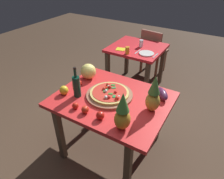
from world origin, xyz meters
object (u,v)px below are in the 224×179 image
object	(u,v)px
display_table	(112,105)
napkin_folded	(121,49)
fork_utensil	(138,52)
pizza	(109,93)
tomato_beside_pepper	(79,83)
drinking_glass_juice	(127,50)
knife_utensil	(155,56)
drinking_glass_water	(141,43)
dinner_plate	(146,53)
melon	(88,71)
background_table	(137,54)
dining_chair	(153,49)
wine_bottle	(77,86)
pineapple_left	(123,113)
tomato_by_bottle	(85,110)
eggplant	(162,94)
tomato_at_corner	(100,115)
tomato_near_board	(75,106)
pineapple_right	(153,95)
pizza_board	(110,95)
bell_pepper	(64,90)

from	to	relation	value
display_table	napkin_folded	xyz separation A→B (m)	(-0.54, 1.16, 0.09)
fork_utensil	pizza	bearing A→B (deg)	-76.49
tomato_beside_pepper	drinking_glass_juice	world-z (taller)	drinking_glass_juice
knife_utensil	drinking_glass_water	bearing A→B (deg)	148.92
display_table	dinner_plate	bearing A→B (deg)	96.19
melon	background_table	bearing A→B (deg)	86.32
dining_chair	pizza	distance (m)	2.02
dining_chair	wine_bottle	xyz separation A→B (m)	(-0.01, -2.15, 0.37)
pineapple_left	tomato_by_bottle	distance (m)	0.40
background_table	fork_utensil	xyz separation A→B (m)	(0.09, -0.18, 0.13)
melon	eggplant	xyz separation A→B (m)	(0.87, 0.07, -0.04)
tomato_at_corner	dining_chair	bearing A→B (deg)	99.43
pineapple_left	dinner_plate	size ratio (longest dim) A/B	1.61
dining_chair	tomato_by_bottle	bearing A→B (deg)	103.27
tomato_by_bottle	eggplant	bearing A→B (deg)	48.66
background_table	fork_utensil	size ratio (longest dim) A/B	4.55
drinking_glass_juice	dinner_plate	distance (m)	0.29
dining_chair	drinking_glass_juice	world-z (taller)	dining_chair
dining_chair	drinking_glass_juice	xyz separation A→B (m)	(-0.06, -0.93, 0.30)
dining_chair	tomato_near_board	size ratio (longest dim) A/B	13.81
pineapple_right	napkin_folded	size ratio (longest dim) A/B	2.60
melon	drinking_glass_juice	bearing A→B (deg)	85.69
pizza_board	eggplant	distance (m)	0.53
melon	pizza_board	bearing A→B (deg)	-24.69
tomato_at_corner	dinner_plate	size ratio (longest dim) A/B	0.35
tomato_by_bottle	tomato_beside_pepper	world-z (taller)	tomato_by_bottle
pizza_board	bell_pepper	bearing A→B (deg)	-153.38
pizza_board	tomato_by_bottle	xyz separation A→B (m)	(-0.05, -0.34, 0.02)
dining_chair	pineapple_right	distance (m)	2.14
pineapple_right	tomato_at_corner	xyz separation A→B (m)	(-0.34, -0.35, -0.12)
bell_pepper	drinking_glass_water	distance (m)	1.62
pizza	display_table	bearing A→B (deg)	-23.12
bell_pepper	knife_utensil	world-z (taller)	bell_pepper
dinner_plate	melon	bearing A→B (deg)	-107.23
dining_chair	pizza_board	bearing A→B (deg)	105.67
drinking_glass_water	pineapple_right	bearing A→B (deg)	-62.32
pizza	pineapple_right	world-z (taller)	pineapple_right
tomato_beside_pepper	drinking_glass_water	distance (m)	1.41
pizza	bell_pepper	xyz separation A→B (m)	(-0.42, -0.21, 0.01)
dining_chair	pineapple_left	bearing A→B (deg)	112.42
tomato_beside_pepper	pizza_board	bearing A→B (deg)	0.88
bell_pepper	drinking_glass_water	bearing A→B (deg)	84.72
drinking_glass_water	fork_utensil	world-z (taller)	drinking_glass_water
drinking_glass_juice	dinner_plate	bearing A→B (deg)	29.45
background_table	dinner_plate	xyz separation A→B (m)	(0.23, -0.18, 0.13)
display_table	eggplant	size ratio (longest dim) A/B	5.68
tomato_beside_pepper	tomato_near_board	bearing A→B (deg)	-56.07
drinking_glass_water	melon	bearing A→B (deg)	-95.92
display_table	dining_chair	bearing A→B (deg)	98.92
tomato_by_bottle	tomato_near_board	bearing A→B (deg)	178.38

